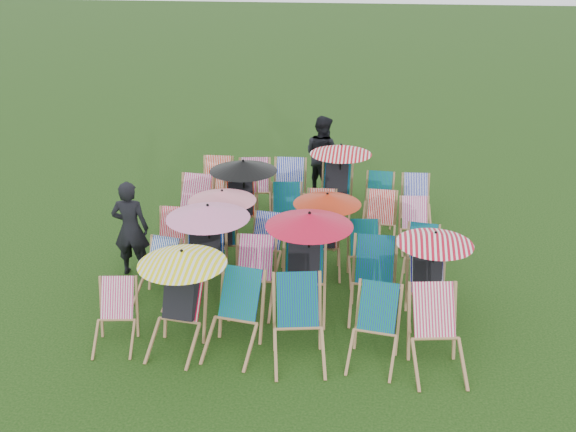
# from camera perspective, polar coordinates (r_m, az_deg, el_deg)

# --- Properties ---
(ground) EXTENTS (100.00, 100.00, 0.00)m
(ground) POSITION_cam_1_polar(r_m,az_deg,el_deg) (10.37, 0.61, -5.02)
(ground) COLOR black
(ground) RESTS_ON ground
(deckchair_0) EXTENTS (0.65, 0.83, 0.82)m
(deckchair_0) POSITION_cam_1_polar(r_m,az_deg,el_deg) (8.74, -15.16, -8.65)
(deckchair_0) COLOR #9C7249
(deckchair_0) RESTS_ON ground
(deckchair_1) EXTENTS (1.13, 1.19, 1.34)m
(deckchair_1) POSITION_cam_1_polar(r_m,az_deg,el_deg) (8.37, -9.72, -7.26)
(deckchair_1) COLOR #9C7249
(deckchair_1) RESTS_ON ground
(deckchair_2) EXTENTS (0.77, 0.98, 0.98)m
(deckchair_2) POSITION_cam_1_polar(r_m,az_deg,el_deg) (8.33, -4.88, -8.88)
(deckchair_2) COLOR #9C7249
(deckchair_2) RESTS_ON ground
(deckchair_3) EXTENTS (0.84, 1.04, 1.01)m
(deckchair_3) POSITION_cam_1_polar(r_m,az_deg,el_deg) (8.11, 0.96, -9.64)
(deckchair_3) COLOR #9C7249
(deckchair_3) RESTS_ON ground
(deckchair_4) EXTENTS (0.71, 0.91, 0.92)m
(deckchair_4) POSITION_cam_1_polar(r_m,az_deg,el_deg) (8.18, 7.69, -9.93)
(deckchair_4) COLOR #9C7249
(deckchair_4) RESTS_ON ground
(deckchair_5) EXTENTS (0.80, 1.01, 0.99)m
(deckchair_5) POSITION_cam_1_polar(r_m,az_deg,el_deg) (8.15, 13.18, -10.25)
(deckchair_5) COLOR #9C7249
(deckchair_5) RESTS_ON ground
(deckchair_6) EXTENTS (0.66, 0.84, 0.83)m
(deckchair_6) POSITION_cam_1_polar(r_m,az_deg,el_deg) (9.68, -11.58, -4.92)
(deckchair_6) COLOR #9C7249
(deckchair_6) RESTS_ON ground
(deckchair_7) EXTENTS (1.21, 1.32, 1.44)m
(deckchair_7) POSITION_cam_1_polar(r_m,az_deg,el_deg) (9.40, -7.30, -3.17)
(deckchair_7) COLOR #9C7249
(deckchair_7) RESTS_ON ground
(deckchair_8) EXTENTS (0.66, 0.91, 0.96)m
(deckchair_8) POSITION_cam_1_polar(r_m,az_deg,el_deg) (9.23, -3.13, -5.45)
(deckchair_8) COLOR #9C7249
(deckchair_8) RESTS_ON ground
(deckchair_9) EXTENTS (1.23, 1.30, 1.46)m
(deckchair_9) POSITION_cam_1_polar(r_m,az_deg,el_deg) (9.03, 1.53, -4.05)
(deckchair_9) COLOR #9C7249
(deckchair_9) RESTS_ON ground
(deckchair_10) EXTENTS (0.68, 0.95, 1.02)m
(deckchair_10) POSITION_cam_1_polar(r_m,az_deg,el_deg) (9.14, 7.61, -5.75)
(deckchair_10) COLOR #9C7249
(deckchair_10) RESTS_ON ground
(deckchair_11) EXTENTS (1.06, 1.12, 1.26)m
(deckchair_11) POSITION_cam_1_polar(r_m,az_deg,el_deg) (9.13, 12.50, -5.09)
(deckchair_11) COLOR #9C7249
(deckchair_11) RESTS_ON ground
(deckchair_12) EXTENTS (0.58, 0.81, 0.86)m
(deckchair_12) POSITION_cam_1_polar(r_m,az_deg,el_deg) (10.63, -10.42, -2.09)
(deckchair_12) COLOR #9C7249
(deckchair_12) RESTS_ON ground
(deckchair_13) EXTENTS (1.08, 1.18, 1.29)m
(deckchair_13) POSITION_cam_1_polar(r_m,az_deg,el_deg) (10.33, -6.02, -1.09)
(deckchair_13) COLOR #9C7249
(deckchair_13) RESTS_ON ground
(deckchair_14) EXTENTS (0.66, 0.86, 0.88)m
(deckchair_14) POSITION_cam_1_polar(r_m,az_deg,el_deg) (10.23, -2.15, -2.70)
(deckchair_14) COLOR #9C7249
(deckchair_14) RESTS_ON ground
(deckchair_15) EXTENTS (1.07, 1.15, 1.27)m
(deckchair_15) POSITION_cam_1_polar(r_m,az_deg,el_deg) (10.19, 3.22, -1.37)
(deckchair_15) COLOR #9C7249
(deckchair_15) RESTS_ON ground
(deckchair_16) EXTENTS (0.67, 0.86, 0.85)m
(deckchair_16) POSITION_cam_1_polar(r_m,az_deg,el_deg) (10.09, 6.91, -3.33)
(deckchair_16) COLOR #9C7249
(deckchair_16) RESTS_ON ground
(deckchair_17) EXTENTS (0.64, 0.82, 0.82)m
(deckchair_17) POSITION_cam_1_polar(r_m,az_deg,el_deg) (10.17, 11.68, -3.53)
(deckchair_17) COLOR #9C7249
(deckchair_17) RESTS_ON ground
(deckchair_18) EXTENTS (0.74, 0.99, 1.02)m
(deckchair_18) POSITION_cam_1_polar(r_m,az_deg,el_deg) (11.60, -8.59, 0.65)
(deckchair_18) COLOR #9C7249
(deckchair_18) RESTS_ON ground
(deckchair_19) EXTENTS (1.19, 1.29, 1.41)m
(deckchair_19) POSITION_cam_1_polar(r_m,az_deg,el_deg) (11.31, -4.17, 1.55)
(deckchair_19) COLOR #9C7249
(deckchair_19) RESTS_ON ground
(deckchair_20) EXTENTS (0.73, 0.93, 0.93)m
(deckchair_20) POSITION_cam_1_polar(r_m,az_deg,el_deg) (11.35, -0.13, 0.16)
(deckchair_20) COLOR #9C7249
(deckchair_20) RESTS_ON ground
(deckchair_21) EXTENTS (0.61, 0.82, 0.86)m
(deckchair_21) POSITION_cam_1_polar(r_m,az_deg,el_deg) (11.26, 2.93, -0.26)
(deckchair_21) COLOR #9C7249
(deckchair_21) RESTS_ON ground
(deckchair_22) EXTENTS (0.61, 0.84, 0.88)m
(deckchair_22) POSITION_cam_1_polar(r_m,az_deg,el_deg) (11.23, 8.18, -0.46)
(deckchair_22) COLOR #9C7249
(deckchair_22) RESTS_ON ground
(deckchair_23) EXTENTS (0.62, 0.81, 0.83)m
(deckchair_23) POSITION_cam_1_polar(r_m,az_deg,el_deg) (11.21, 11.28, -0.89)
(deckchair_23) COLOR #9C7249
(deckchair_23) RESTS_ON ground
(deckchair_24) EXTENTS (0.68, 0.92, 0.98)m
(deckchair_24) POSITION_cam_1_polar(r_m,az_deg,el_deg) (12.69, -6.51, 2.68)
(deckchair_24) COLOR #9C7249
(deckchair_24) RESTS_ON ground
(deckchair_25) EXTENTS (0.82, 1.03, 1.01)m
(deckchair_25) POSITION_cam_1_polar(r_m,az_deg,el_deg) (12.42, -2.95, 2.40)
(deckchair_25) COLOR #9C7249
(deckchair_25) RESTS_ON ground
(deckchair_26) EXTENTS (0.73, 0.98, 1.02)m
(deckchair_26) POSITION_cam_1_polar(r_m,az_deg,el_deg) (12.36, 0.07, 2.36)
(deckchair_26) COLOR #9C7249
(deckchair_26) RESTS_ON ground
(deckchair_27) EXTENTS (1.17, 1.21, 1.39)m
(deckchair_27) POSITION_cam_1_polar(r_m,az_deg,el_deg) (12.28, 4.40, 3.27)
(deckchair_27) COLOR #9C7249
(deckchair_27) RESTS_ON ground
(deckchair_28) EXTENTS (0.61, 0.82, 0.87)m
(deckchair_28) POSITION_cam_1_polar(r_m,az_deg,el_deg) (12.21, 8.06, 1.48)
(deckchair_28) COLOR #9C7249
(deckchair_28) RESTS_ON ground
(deckchair_29) EXTENTS (0.62, 0.83, 0.85)m
(deckchair_29) POSITION_cam_1_polar(r_m,az_deg,el_deg) (12.28, 11.36, 1.33)
(deckchair_29) COLOR #9C7249
(deckchair_29) RESTS_ON ground
(person_left) EXTENTS (0.60, 0.42, 1.56)m
(person_left) POSITION_cam_1_polar(r_m,az_deg,el_deg) (10.31, -13.82, -1.09)
(person_left) COLOR black
(person_left) RESTS_ON ground
(person_rear) EXTENTS (1.02, 0.97, 1.65)m
(person_rear) POSITION_cam_1_polar(r_m,az_deg,el_deg) (13.41, 3.05, 5.46)
(person_rear) COLOR black
(person_rear) RESTS_ON ground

